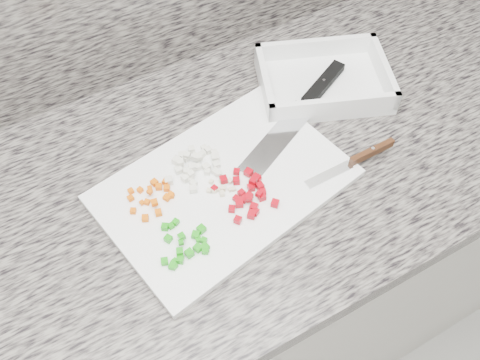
{
  "coord_description": "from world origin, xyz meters",
  "views": [
    {
      "loc": [
        -0.13,
        0.93,
        1.66
      ],
      "look_at": [
        0.13,
        1.38,
        0.93
      ],
      "focal_mm": 40.0,
      "sensor_mm": 36.0,
      "label": 1
    }
  ],
  "objects": [
    {
      "name": "carrot_pile",
      "position": [
        -0.01,
        1.43,
        0.92
      ],
      "size": [
        0.09,
        0.07,
        0.02
      ],
      "color": "#DB5C04",
      "rests_on": "cutting_board"
    },
    {
      "name": "cutting_board",
      "position": [
        0.11,
        1.4,
        0.91
      ],
      "size": [
        0.46,
        0.35,
        0.01
      ],
      "primitive_type": "cube",
      "rotation": [
        0.0,
        0.0,
        0.18
      ],
      "color": "white",
      "rests_on": "countertop"
    },
    {
      "name": "garlic_pile",
      "position": [
        0.1,
        1.4,
        0.92
      ],
      "size": [
        0.05,
        0.04,
        0.01
      ],
      "color": "beige",
      "rests_on": "cutting_board"
    },
    {
      "name": "chef_knife",
      "position": [
        0.34,
        1.49,
        0.92
      ],
      "size": [
        0.31,
        0.18,
        0.02
      ],
      "rotation": [
        0.0,
        0.0,
        0.45
      ],
      "color": "silver",
      "rests_on": "cutting_board"
    },
    {
      "name": "paring_knife",
      "position": [
        0.34,
        1.33,
        0.92
      ],
      "size": [
        0.18,
        0.02,
        0.02
      ],
      "rotation": [
        0.0,
        0.0,
        0.01
      ],
      "color": "silver",
      "rests_on": "cutting_board"
    },
    {
      "name": "red_pepper_pile",
      "position": [
        0.13,
        1.36,
        0.92
      ],
      "size": [
        0.09,
        0.11,
        0.02
      ],
      "color": "#9D020E",
      "rests_on": "cutting_board"
    },
    {
      "name": "countertop",
      "position": [
        0.0,
        1.44,
        0.88
      ],
      "size": [
        3.96,
        0.64,
        0.04
      ],
      "primitive_type": "cube",
      "color": "slate",
      "rests_on": "cabinet"
    },
    {
      "name": "cabinet",
      "position": [
        0.0,
        1.44,
        0.43
      ],
      "size": [
        3.92,
        0.62,
        0.86
      ],
      "primitive_type": "cube",
      "color": "silver",
      "rests_on": "ground"
    },
    {
      "name": "green_pepper_pile",
      "position": [
        -0.01,
        1.32,
        0.92
      ],
      "size": [
        0.09,
        0.08,
        0.02
      ],
      "color": "#15950D",
      "rests_on": "cutting_board"
    },
    {
      "name": "tray",
      "position": [
        0.39,
        1.52,
        0.92
      ],
      "size": [
        0.3,
        0.26,
        0.05
      ],
      "rotation": [
        0.0,
        0.0,
        -0.38
      ],
      "color": "white",
      "rests_on": "countertop"
    },
    {
      "name": "onion_pile",
      "position": [
        0.08,
        1.46,
        0.92
      ],
      "size": [
        0.11,
        0.09,
        0.02
      ],
      "color": "silver",
      "rests_on": "cutting_board"
    }
  ]
}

